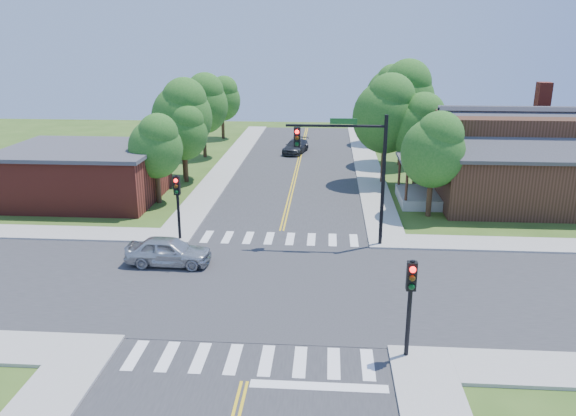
# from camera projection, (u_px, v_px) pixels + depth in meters

# --- Properties ---
(ground) EXTENTS (100.00, 100.00, 0.00)m
(ground) POSITION_uv_depth(u_px,v_px,m) (268.00, 286.00, 25.99)
(ground) COLOR #315019
(ground) RESTS_ON ground
(road_ns) EXTENTS (10.00, 90.00, 0.04)m
(road_ns) POSITION_uv_depth(u_px,v_px,m) (268.00, 286.00, 25.98)
(road_ns) COLOR #2D2D30
(road_ns) RESTS_ON ground
(road_ew) EXTENTS (90.00, 10.00, 0.04)m
(road_ew) POSITION_uv_depth(u_px,v_px,m) (268.00, 286.00, 25.98)
(road_ew) COLOR #2D2D30
(road_ew) RESTS_ON ground
(intersection_patch) EXTENTS (10.20, 10.20, 0.06)m
(intersection_patch) POSITION_uv_depth(u_px,v_px,m) (268.00, 286.00, 25.99)
(intersection_patch) COLOR #2D2D30
(intersection_patch) RESTS_ON ground
(sidewalk_ne) EXTENTS (40.00, 40.00, 0.14)m
(sidewalk_ne) POSITION_uv_depth(u_px,v_px,m) (512.00, 197.00, 39.93)
(sidewalk_ne) COLOR #9E9B93
(sidewalk_ne) RESTS_ON ground
(sidewalk_nw) EXTENTS (40.00, 40.00, 0.14)m
(sidewalk_nw) POSITION_uv_depth(u_px,v_px,m) (81.00, 188.00, 42.11)
(sidewalk_nw) COLOR #9E9B93
(sidewalk_nw) RESTS_ON ground
(crosswalk_north) EXTENTS (8.85, 2.00, 0.01)m
(crosswalk_north) POSITION_uv_depth(u_px,v_px,m) (280.00, 238.00, 31.87)
(crosswalk_north) COLOR white
(crosswalk_north) RESTS_ON ground
(crosswalk_south) EXTENTS (8.85, 2.00, 0.01)m
(crosswalk_south) POSITION_uv_depth(u_px,v_px,m) (250.00, 360.00, 20.07)
(crosswalk_south) COLOR white
(crosswalk_south) RESTS_ON ground
(centerline) EXTENTS (0.30, 90.00, 0.01)m
(centerline) POSITION_uv_depth(u_px,v_px,m) (268.00, 285.00, 25.97)
(centerline) COLOR yellow
(centerline) RESTS_ON ground
(stop_bar) EXTENTS (4.60, 0.45, 0.09)m
(stop_bar) POSITION_uv_depth(u_px,v_px,m) (319.00, 387.00, 18.58)
(stop_bar) COLOR white
(stop_bar) RESTS_ON ground
(signal_mast_ne) EXTENTS (5.30, 0.42, 7.20)m
(signal_mast_ne) POSITION_uv_depth(u_px,v_px,m) (352.00, 159.00, 29.58)
(signal_mast_ne) COLOR black
(signal_mast_ne) RESTS_ON ground
(signal_pole_se) EXTENTS (0.34, 0.42, 3.80)m
(signal_pole_se) POSITION_uv_depth(u_px,v_px,m) (411.00, 291.00, 19.45)
(signal_pole_se) COLOR black
(signal_pole_se) RESTS_ON ground
(signal_pole_nw) EXTENTS (0.34, 0.42, 3.80)m
(signal_pole_nw) POSITION_uv_depth(u_px,v_px,m) (177.00, 195.00, 30.88)
(signal_pole_nw) COLOR black
(signal_pole_nw) RESTS_ON ground
(house_ne) EXTENTS (13.05, 8.80, 7.11)m
(house_ne) POSITION_uv_depth(u_px,v_px,m) (515.00, 156.00, 37.49)
(house_ne) COLOR #341F12
(house_ne) RESTS_ON ground
(building_nw) EXTENTS (10.40, 8.40, 3.73)m
(building_nw) POSITION_uv_depth(u_px,v_px,m) (85.00, 173.00, 38.96)
(building_nw) COLOR maroon
(building_nw) RESTS_ON ground
(tree_e_a) EXTENTS (3.96, 3.77, 6.74)m
(tree_e_a) POSITION_uv_depth(u_px,v_px,m) (435.00, 148.00, 34.57)
(tree_e_a) COLOR #382314
(tree_e_a) RESTS_ON ground
(tree_e_b) EXTENTS (4.21, 4.00, 7.15)m
(tree_e_b) POSITION_uv_depth(u_px,v_px,m) (420.00, 125.00, 41.33)
(tree_e_b) COLOR #382314
(tree_e_b) RESTS_ON ground
(tree_e_c) EXTENTS (5.40, 5.13, 9.18)m
(tree_e_c) POSITION_uv_depth(u_px,v_px,m) (404.00, 96.00, 47.93)
(tree_e_c) COLOR #382314
(tree_e_c) RESTS_ON ground
(tree_e_d) EXTENTS (4.85, 4.61, 8.25)m
(tree_e_d) POSITION_uv_depth(u_px,v_px,m) (391.00, 92.00, 57.31)
(tree_e_d) COLOR #382314
(tree_e_d) RESTS_ON ground
(tree_w_a) EXTENTS (3.64, 3.46, 6.19)m
(tree_w_a) POSITION_uv_depth(u_px,v_px,m) (156.00, 145.00, 37.52)
(tree_w_a) COLOR #382314
(tree_w_a) RESTS_ON ground
(tree_w_b) EXTENTS (4.71, 4.48, 8.01)m
(tree_w_b) POSITION_uv_depth(u_px,v_px,m) (183.00, 113.00, 43.56)
(tree_w_b) COLOR #382314
(tree_w_b) RESTS_ON ground
(tree_w_c) EXTENTS (4.61, 4.38, 7.83)m
(tree_w_c) POSITION_uv_depth(u_px,v_px,m) (203.00, 102.00, 51.37)
(tree_w_c) COLOR #382314
(tree_w_c) RESTS_ON ground
(tree_w_d) EXTENTS (4.02, 3.82, 6.83)m
(tree_w_d) POSITION_uv_depth(u_px,v_px,m) (223.00, 98.00, 60.84)
(tree_w_d) COLOR #382314
(tree_w_d) RESTS_ON ground
(tree_house) EXTENTS (4.97, 4.72, 8.45)m
(tree_house) POSITION_uv_depth(u_px,v_px,m) (387.00, 112.00, 42.01)
(tree_house) COLOR #382314
(tree_house) RESTS_ON ground
(tree_bldg) EXTENTS (3.66, 3.48, 6.23)m
(tree_bldg) POSITION_uv_depth(u_px,v_px,m) (185.00, 130.00, 42.93)
(tree_bldg) COLOR #382314
(tree_bldg) RESTS_ON ground
(car_silver) EXTENTS (1.95, 4.36, 1.45)m
(car_silver) POSITION_uv_depth(u_px,v_px,m) (169.00, 252.00, 28.13)
(car_silver) COLOR #B3B7BA
(car_silver) RESTS_ON ground
(car_dgrey) EXTENTS (3.56, 5.14, 1.28)m
(car_dgrey) POSITION_uv_depth(u_px,v_px,m) (296.00, 147.00, 54.34)
(car_dgrey) COLOR #2C2E31
(car_dgrey) RESTS_ON ground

